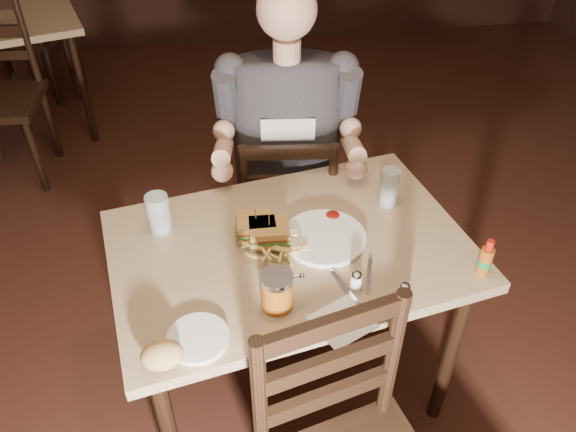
{
  "coord_description": "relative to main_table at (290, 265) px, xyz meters",
  "views": [
    {
      "loc": [
        -0.32,
        -1.43,
        1.98
      ],
      "look_at": [
        -0.11,
        -0.07,
        0.85
      ],
      "focal_mm": 35.0,
      "sensor_mm": 36.0,
      "label": 1
    }
  ],
  "objects": [
    {
      "name": "room_shell",
      "position": [
        0.11,
        0.12,
        0.72
      ],
      "size": [
        7.0,
        7.0,
        7.0
      ],
      "color": "black",
      "rests_on": "ground"
    },
    {
      "name": "main_table",
      "position": [
        0.0,
        0.0,
        0.0
      ],
      "size": [
        1.24,
        0.94,
        0.77
      ],
      "rotation": [
        0.0,
        0.0,
        0.18
      ],
      "color": "tan",
      "rests_on": "ground"
    },
    {
      "name": "bg_table",
      "position": [
        -1.38,
        2.28,
        -0.0
      ],
      "size": [
        1.0,
        1.0,
        0.77
      ],
      "rotation": [
        0.0,
        0.0,
        0.29
      ],
      "color": "tan",
      "rests_on": "ground"
    },
    {
      "name": "chair_far",
      "position": [
        0.08,
        0.58,
        -0.23
      ],
      "size": [
        0.46,
        0.5,
        0.9
      ],
      "primitive_type": null,
      "rotation": [
        0.0,
        0.0,
        3.02
      ],
      "color": "black",
      "rests_on": "ground"
    },
    {
      "name": "bg_chair_far",
      "position": [
        -1.38,
        2.83,
        -0.23
      ],
      "size": [
        0.56,
        0.58,
        0.9
      ],
      "primitive_type": null,
      "rotation": [
        0.0,
        0.0,
        2.73
      ],
      "color": "black",
      "rests_on": "ground"
    },
    {
      "name": "diner",
      "position": [
        0.07,
        0.53,
        0.26
      ],
      "size": [
        0.6,
        0.5,
        0.97
      ],
      "primitive_type": null,
      "rotation": [
        0.0,
        0.0,
        -0.12
      ],
      "color": "#333238",
      "rests_on": "chair_far"
    },
    {
      "name": "dinner_plate",
      "position": [
        0.11,
        0.01,
        0.1
      ],
      "size": [
        0.31,
        0.31,
        0.02
      ],
      "primitive_type": "cylinder",
      "rotation": [
        0.0,
        0.0,
        0.18
      ],
      "color": "white",
      "rests_on": "main_table"
    },
    {
      "name": "sandwich_left",
      "position": [
        -0.1,
        0.06,
        0.16
      ],
      "size": [
        0.12,
        0.1,
        0.1
      ],
      "primitive_type": null,
      "rotation": [
        0.0,
        0.0,
        -0.02
      ],
      "color": "tan",
      "rests_on": "dinner_plate"
    },
    {
      "name": "sandwich_right",
      "position": [
        -0.06,
        0.02,
        0.16
      ],
      "size": [
        0.13,
        0.11,
        0.11
      ],
      "primitive_type": null,
      "rotation": [
        0.0,
        0.0,
        -0.06
      ],
      "color": "tan",
      "rests_on": "dinner_plate"
    },
    {
      "name": "fries_pile",
      "position": [
        -0.04,
        -0.03,
        0.12
      ],
      "size": [
        0.28,
        0.22,
        0.04
      ],
      "primitive_type": null,
      "rotation": [
        0.0,
        0.0,
        0.18
      ],
      "color": "#D5B963",
      "rests_on": "dinner_plate"
    },
    {
      "name": "ketchup_dollop",
      "position": [
        0.16,
        0.1,
        0.11
      ],
      "size": [
        0.05,
        0.05,
        0.01
      ],
      "primitive_type": "ellipsoid",
      "rotation": [
        0.0,
        0.0,
        0.18
      ],
      "color": "maroon",
      "rests_on": "dinner_plate"
    },
    {
      "name": "glass_left",
      "position": [
        -0.41,
        0.14,
        0.16
      ],
      "size": [
        0.09,
        0.09,
        0.14
      ],
      "primitive_type": "cylinder",
      "rotation": [
        0.0,
        0.0,
        0.18
      ],
      "color": "silver",
      "rests_on": "main_table"
    },
    {
      "name": "glass_right",
      "position": [
        0.37,
        0.16,
        0.16
      ],
      "size": [
        0.07,
        0.07,
        0.14
      ],
      "primitive_type": "cylinder",
      "rotation": [
        0.0,
        0.0,
        0.18
      ],
      "color": "silver",
      "rests_on": "main_table"
    },
    {
      "name": "hot_sauce",
      "position": [
        0.55,
        -0.21,
        0.15
      ],
      "size": [
        0.05,
        0.05,
        0.13
      ],
      "primitive_type": null,
      "rotation": [
        0.0,
        0.0,
        0.18
      ],
      "color": "#8E4510",
      "rests_on": "main_table"
    },
    {
      "name": "salt_shaker",
      "position": [
        0.16,
        -0.22,
        0.12
      ],
      "size": [
        0.04,
        0.04,
        0.06
      ],
      "primitive_type": null,
      "rotation": [
        0.0,
        0.0,
        0.18
      ],
      "color": "white",
      "rests_on": "main_table"
    },
    {
      "name": "pepper_shaker",
      "position": [
        0.28,
        -0.29,
        0.12
      ],
      "size": [
        0.04,
        0.04,
        0.07
      ],
      "primitive_type": null,
      "rotation": [
        0.0,
        0.0,
        0.18
      ],
      "color": "#38332D",
      "rests_on": "main_table"
    },
    {
      "name": "syrup_dispenser",
      "position": [
        -0.08,
        -0.25,
        0.15
      ],
      "size": [
        0.11,
        0.11,
        0.12
      ],
      "primitive_type": null,
      "rotation": [
        0.0,
        0.0,
        0.18
      ],
      "color": "#8E4510",
      "rests_on": "main_table"
    },
    {
      "name": "napkin",
      "position": [
        0.09,
        -0.33,
        0.09
      ],
      "size": [
        0.2,
        0.19,
        0.0
      ],
      "primitive_type": "cube",
      "rotation": [
        0.0,
        0.0,
        0.43
      ],
      "color": "white",
      "rests_on": "main_table"
    },
    {
      "name": "knife",
      "position": [
        0.13,
        -0.2,
        0.09
      ],
      "size": [
        0.07,
        0.19,
        0.0
      ],
      "primitive_type": "cube",
      "rotation": [
        0.0,
        0.0,
        0.32
      ],
      "color": "silver",
      "rests_on": "napkin"
    },
    {
      "name": "fork",
      "position": [
        0.21,
        -0.18,
        0.09
      ],
      "size": [
        0.06,
        0.14,
        0.0
      ],
      "primitive_type": "cube",
      "rotation": [
        0.0,
        0.0,
        -0.33
      ],
      "color": "silver",
      "rests_on": "napkin"
    },
    {
      "name": "side_plate",
      "position": [
        -0.3,
        -0.34,
        0.09
      ],
      "size": [
        0.19,
        0.19,
        0.01
      ],
      "primitive_type": "cylinder",
      "rotation": [
        0.0,
        0.0,
        0.18
      ],
      "color": "white",
      "rests_on": "main_table"
    },
    {
      "name": "bread_roll",
      "position": [
        -0.39,
        -0.4,
        0.13
      ],
      "size": [
        0.12,
        0.11,
        0.06
      ],
      "primitive_type": "ellipsoid",
      "rotation": [
        0.0,
        0.0,
        0.18
      ],
      "color": "tan",
      "rests_on": "side_plate"
    }
  ]
}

